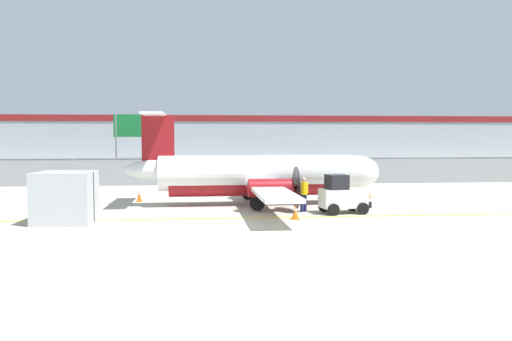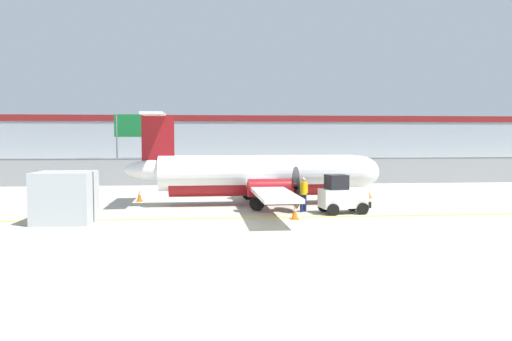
{
  "view_description": "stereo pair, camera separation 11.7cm",
  "coord_description": "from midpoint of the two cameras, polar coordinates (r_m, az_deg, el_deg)",
  "views": [
    {
      "loc": [
        -2.54,
        -20.43,
        3.67
      ],
      "look_at": [
        0.12,
        7.45,
        1.8
      ],
      "focal_mm": 35.0,
      "sensor_mm": 36.0,
      "label": 1
    },
    {
      "loc": [
        -2.42,
        -20.44,
        3.67
      ],
      "look_at": [
        0.12,
        7.45,
        1.8
      ],
      "focal_mm": 35.0,
      "sensor_mm": 36.0,
      "label": 2
    }
  ],
  "objects": [
    {
      "name": "ground_plane",
      "position": [
        22.87,
        0.85,
        -5.41
      ],
      "size": [
        140.0,
        140.0,
        0.01
      ],
      "color": "#B2AD99"
    },
    {
      "name": "perimeter_fence",
      "position": [
        38.6,
        -1.75,
        0.03
      ],
      "size": [
        98.0,
        0.1,
        2.1
      ],
      "color": "gray",
      "rests_on": "ground"
    },
    {
      "name": "parking_lot_strip",
      "position": [
        50.13,
        -2.6,
        -0.31
      ],
      "size": [
        98.0,
        17.0,
        0.12
      ],
      "color": "#38383A",
      "rests_on": "ground"
    },
    {
      "name": "background_building",
      "position": [
        68.47,
        -3.38,
        3.47
      ],
      "size": [
        91.0,
        8.1,
        6.5
      ],
      "color": "#A8B2BC",
      "rests_on": "ground"
    },
    {
      "name": "commuter_airplane",
      "position": [
        27.12,
        0.59,
        -0.55
      ],
      "size": [
        13.92,
        16.03,
        4.92
      ],
      "rotation": [
        0.0,
        0.0,
        0.02
      ],
      "color": "white",
      "rests_on": "ground"
    },
    {
      "name": "baggage_tug",
      "position": [
        24.44,
        9.7,
        -2.85
      ],
      "size": [
        2.47,
        1.67,
        1.88
      ],
      "rotation": [
        0.0,
        0.0,
        0.15
      ],
      "color": "silver",
      "rests_on": "ground"
    },
    {
      "name": "ground_crew_worker",
      "position": [
        24.67,
        5.32,
        -2.52
      ],
      "size": [
        0.53,
        0.45,
        1.7
      ],
      "rotation": [
        0.0,
        0.0,
        5.14
      ],
      "color": "#191E4C",
      "rests_on": "ground"
    },
    {
      "name": "cargo_container",
      "position": [
        22.87,
        -21.12,
        -2.89
      ],
      "size": [
        2.46,
        2.07,
        2.2
      ],
      "rotation": [
        0.0,
        0.0,
        -0.03
      ],
      "color": "#B7BCC1",
      "rests_on": "ground"
    },
    {
      "name": "traffic_cone_near_left",
      "position": [
        22.45,
        4.37,
        -4.79
      ],
      "size": [
        0.36,
        0.36,
        0.64
      ],
      "color": "orange",
      "rests_on": "ground"
    },
    {
      "name": "traffic_cone_near_right",
      "position": [
        30.95,
        12.64,
        -2.5
      ],
      "size": [
        0.36,
        0.36,
        0.64
      ],
      "color": "orange",
      "rests_on": "ground"
    },
    {
      "name": "traffic_cone_far_left",
      "position": [
        29.34,
        -13.3,
        -2.85
      ],
      "size": [
        0.36,
        0.36,
        0.64
      ],
      "color": "orange",
      "rests_on": "ground"
    },
    {
      "name": "traffic_cone_far_right",
      "position": [
        26.74,
        10.85,
        -3.46
      ],
      "size": [
        0.36,
        0.36,
        0.64
      ],
      "color": "orange",
      "rests_on": "ground"
    },
    {
      "name": "parked_car_0",
      "position": [
        49.68,
        -18.85,
        0.41
      ],
      "size": [
        4.39,
        2.44,
        1.58
      ],
      "rotation": [
        0.0,
        0.0,
        3.28
      ],
      "color": "red",
      "rests_on": "parking_lot_strip"
    },
    {
      "name": "parked_car_1",
      "position": [
        49.14,
        -13.96,
        0.47
      ],
      "size": [
        4.24,
        2.08,
        1.58
      ],
      "rotation": [
        0.0,
        0.0,
        0.02
      ],
      "color": "silver",
      "rests_on": "parking_lot_strip"
    },
    {
      "name": "parked_car_2",
      "position": [
        52.76,
        -7.16,
        0.78
      ],
      "size": [
        4.21,
        2.03,
        1.58
      ],
      "rotation": [
        0.0,
        0.0,
        3.13
      ],
      "color": "navy",
      "rests_on": "parking_lot_strip"
    },
    {
      "name": "parked_car_3",
      "position": [
        49.3,
        -2.73,
        0.59
      ],
      "size": [
        4.39,
        2.43,
        1.58
      ],
      "rotation": [
        0.0,
        0.0,
        0.13
      ],
      "color": "slate",
      "rests_on": "parking_lot_strip"
    },
    {
      "name": "parked_car_4",
      "position": [
        51.73,
        3.13,
        0.74
      ],
      "size": [
        4.38,
        2.4,
        1.58
      ],
      "rotation": [
        0.0,
        0.0,
        0.12
      ],
      "color": "silver",
      "rests_on": "parking_lot_strip"
    },
    {
      "name": "parked_car_5",
      "position": [
        55.33,
        6.21,
        0.92
      ],
      "size": [
        4.37,
        2.39,
        1.58
      ],
      "rotation": [
        0.0,
        0.0,
        3.26
      ],
      "color": "#B28C19",
      "rests_on": "parking_lot_strip"
    },
    {
      "name": "parked_car_6",
      "position": [
        49.45,
        15.37,
        0.47
      ],
      "size": [
        4.38,
        2.4,
        1.58
      ],
      "rotation": [
        0.0,
        0.0,
        3.02
      ],
      "color": "gray",
      "rests_on": "parking_lot_strip"
    },
    {
      "name": "highway_sign",
      "position": [
        41.19,
        -13.59,
        4.37
      ],
      "size": [
        3.6,
        0.14,
        5.5
      ],
      "color": "slate",
      "rests_on": "ground"
    }
  ]
}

